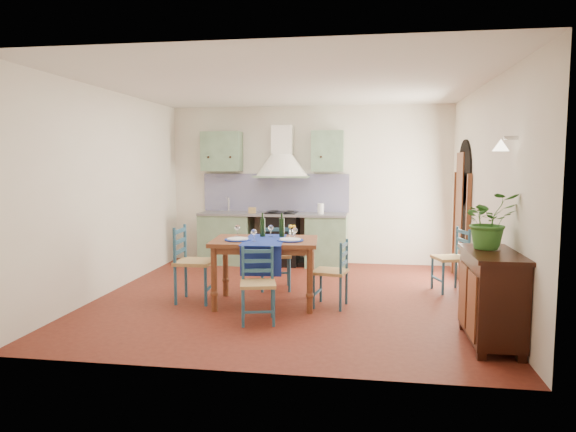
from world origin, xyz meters
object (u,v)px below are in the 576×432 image
object	(u,v)px
dining_table	(265,247)
chair_near	(258,284)
sideboard	(491,294)
potted_plant	(489,221)

from	to	relation	value
dining_table	chair_near	size ratio (longest dim) A/B	1.64
sideboard	chair_near	bearing A→B (deg)	171.40
dining_table	chair_near	bearing A→B (deg)	-85.51
potted_plant	chair_near	bearing A→B (deg)	175.19
dining_table	chair_near	xyz separation A→B (m)	(0.06, -0.72, -0.30)
potted_plant	sideboard	bearing A→B (deg)	-86.62
dining_table	sideboard	bearing A→B (deg)	-23.58
dining_table	sideboard	xyz separation A→B (m)	(2.49, -1.09, -0.23)
dining_table	chair_near	world-z (taller)	dining_table
dining_table	sideboard	world-z (taller)	dining_table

